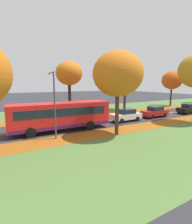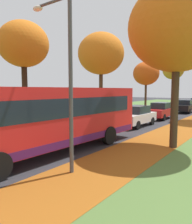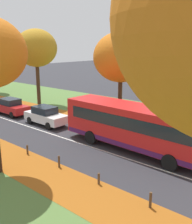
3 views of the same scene
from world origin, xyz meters
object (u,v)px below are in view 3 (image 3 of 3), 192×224
Objects in this scene: bollard_fourth at (99,179)px; car_red_following at (11,107)px; bollard_third at (150,200)px; bollard_fifth at (59,162)px; bus at (135,125)px; tree_right_near at (121,57)px; tree_right_mid at (36,48)px; bollard_sixth at (27,150)px; streetlamp_right at (169,93)px; car_white_lead at (46,116)px.

car_red_following is at bearing 72.63° from bollard_fourth.
bollard_third reaches higher than bollard_fourth.
bus is (5.07, -1.85, 1.35)m from bollard_fifth.
bollard_fifth is at bearing 89.27° from bollard_third.
bus is at bearing -135.24° from tree_right_near.
bollard_fourth is (0.08, 2.96, -0.07)m from bollard_third.
bollard_fourth is 2.96m from bollard_fifth.
bollard_third is at bearing -91.59° from bollard_fourth.
tree_right_near is at bearing -66.64° from car_red_following.
tree_right_mid is 16.26m from bollard_sixth.
streetlamp_right is 10.96m from car_white_lead.
car_red_following is (-0.19, 14.47, -0.89)m from bus.
bollard_fifth is at bearing -165.80° from tree_right_near.
car_red_following is (4.88, 12.61, 0.46)m from bollard_fifth.
bollard_fifth is at bearing -111.14° from car_red_following.
tree_right_near is at bearing 29.73° from bollard_fourth.
car_white_lead is (-2.29, 10.31, -2.92)m from streetlamp_right.
car_red_following is at bearing 98.33° from streetlamp_right.
tree_right_near reaches higher than bollard_fifth.
bus reaches higher than bollard_sixth.
bollard_third is 1.21× the size of bollard_fourth.
bollard_fourth is at bearing -150.27° from tree_right_near.
tree_right_near reaches higher than bollard_fourth.
bollard_fifth is 0.07× the size of bus.
bollard_fourth is at bearing 178.55° from streetlamp_right.
bollard_third is at bearing -138.61° from tree_right_near.
bus is at bearing -88.91° from car_white_lead.
tree_right_mid is at bearing 64.15° from bollard_third.
car_white_lead is at bearing 55.67° from bollard_fifth.
bollard_sixth is (-0.06, 5.91, 0.00)m from bollard_fourth.
car_red_following is at bearing 62.93° from bollard_sixth.
bollard_sixth is at bearing -139.63° from car_white_lead.
bollard_sixth is at bearing 90.61° from bollard_fourth.
car_red_following reaches higher than bollard_sixth.
car_red_following is (4.87, 15.57, 0.51)m from bollard_fourth.
bollard_third is 5.92m from bollard_fifth.
bollard_third is 1.20× the size of bollard_sixth.
bollard_fourth is at bearing -107.37° from car_red_following.
streetlamp_right is at bearing -1.45° from bollard_fourth.
bus is (-4.68, -16.22, -4.77)m from tree_right_mid.
tree_right_near is at bearing 44.76° from bus.
tree_right_near is 10.69× the size of bollard_third.
bollard_fifth is (0.07, 5.91, -0.02)m from bollard_third.
car_red_following is (-2.31, 15.75, -2.92)m from streetlamp_right.
bollard_fourth is 0.06× the size of bus.
bollard_third is 6.69m from bus.
car_white_lead reaches higher than bollard_sixth.
bus is at bearing -106.11° from tree_right_mid.
streetlamp_right is 1.42× the size of car_white_lead.
tree_right_mid is (0.44, 12.01, 0.65)m from tree_right_near.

